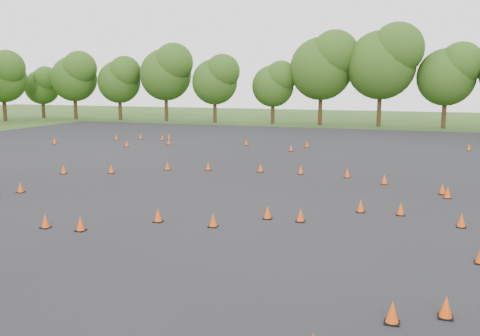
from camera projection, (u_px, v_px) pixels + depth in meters
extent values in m
plane|color=#2D5119|center=(203.00, 220.00, 18.61)|extent=(140.00, 140.00, 0.00)
plane|color=black|center=(254.00, 187.00, 24.21)|extent=(62.00, 62.00, 0.00)
cone|color=#F64A0A|center=(446.00, 307.00, 10.88)|extent=(0.26, 0.26, 0.45)
cone|color=#F64A0A|center=(111.00, 169.00, 27.76)|extent=(0.26, 0.26, 0.45)
cone|color=#F64A0A|center=(301.00, 170.00, 27.54)|extent=(0.26, 0.26, 0.45)
cone|color=#F64A0A|center=(169.00, 136.00, 43.74)|extent=(0.26, 0.26, 0.45)
cone|color=#F64A0A|center=(80.00, 224.00, 17.17)|extent=(0.26, 0.26, 0.45)
cone|color=#F64A0A|center=(291.00, 148.00, 36.38)|extent=(0.26, 0.26, 0.45)
cone|color=#F64A0A|center=(213.00, 220.00, 17.64)|extent=(0.26, 0.26, 0.45)
cone|color=#F64A0A|center=(469.00, 147.00, 36.66)|extent=(0.26, 0.26, 0.45)
cone|color=#F64A0A|center=(246.00, 142.00, 39.65)|extent=(0.26, 0.26, 0.45)
cone|color=#F64A0A|center=(307.00, 144.00, 38.36)|extent=(0.26, 0.26, 0.45)
cone|color=#F64A0A|center=(208.00, 166.00, 28.67)|extent=(0.26, 0.26, 0.45)
cone|color=#F64A0A|center=(158.00, 216.00, 18.25)|extent=(0.26, 0.26, 0.45)
cone|color=#F64A0A|center=(55.00, 141.00, 40.41)|extent=(0.26, 0.26, 0.45)
cone|color=#F64A0A|center=(20.00, 187.00, 23.03)|extent=(0.26, 0.26, 0.45)
cone|color=#F64A0A|center=(45.00, 221.00, 17.52)|extent=(0.26, 0.26, 0.45)
cone|color=#F64A0A|center=(448.00, 193.00, 21.91)|extent=(0.26, 0.26, 0.45)
cone|color=#F64A0A|center=(169.00, 142.00, 39.88)|extent=(0.26, 0.26, 0.45)
cone|color=#F64A0A|center=(361.00, 206.00, 19.61)|extent=(0.26, 0.26, 0.45)
cone|color=#F64A0A|center=(442.00, 189.00, 22.68)|extent=(0.26, 0.26, 0.45)
cone|color=#F64A0A|center=(140.00, 136.00, 43.94)|extent=(0.26, 0.26, 0.45)
cone|color=#F64A0A|center=(268.00, 213.00, 18.66)|extent=(0.26, 0.26, 0.45)
cone|color=#F64A0A|center=(127.00, 144.00, 38.73)|extent=(0.26, 0.26, 0.45)
cone|color=#F64A0A|center=(401.00, 209.00, 19.17)|extent=(0.26, 0.26, 0.45)
cone|color=#F64A0A|center=(116.00, 137.00, 43.19)|extent=(0.26, 0.26, 0.45)
cone|color=#F64A0A|center=(347.00, 173.00, 26.56)|extent=(0.26, 0.26, 0.45)
cone|color=#F64A0A|center=(461.00, 221.00, 17.59)|extent=(0.26, 0.26, 0.45)
cone|color=#F64A0A|center=(261.00, 168.00, 28.12)|extent=(0.26, 0.26, 0.45)
cone|color=#F64A0A|center=(392.00, 313.00, 10.64)|extent=(0.26, 0.26, 0.45)
cone|color=#F64A0A|center=(301.00, 215.00, 18.29)|extent=(0.26, 0.26, 0.45)
cone|color=#F64A0A|center=(167.00, 166.00, 28.74)|extent=(0.26, 0.26, 0.45)
cone|color=#F64A0A|center=(63.00, 170.00, 27.59)|extent=(0.26, 0.26, 0.45)
cone|color=#F64A0A|center=(162.00, 137.00, 42.93)|extent=(0.26, 0.26, 0.45)
cone|color=#F64A0A|center=(384.00, 179.00, 24.85)|extent=(0.26, 0.26, 0.45)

